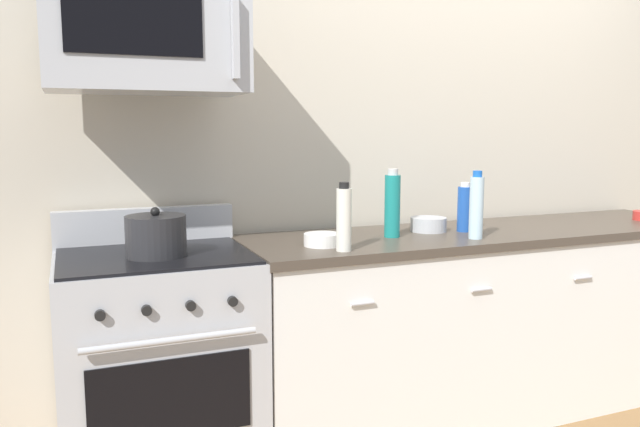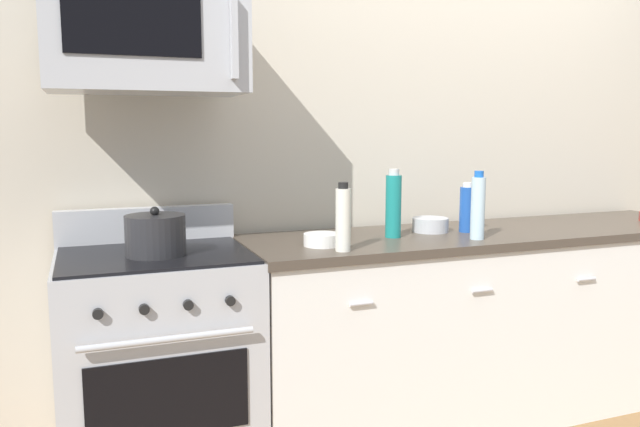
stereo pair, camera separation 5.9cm
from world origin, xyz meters
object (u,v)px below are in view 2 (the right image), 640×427
microwave (146,41)px  bottle_soda_blue (466,209)px  bowl_steel_prep (430,224)px  bottle_water_clear (478,207)px  bottle_sparkling_teal (393,205)px  bowl_white_ceramic (322,239)px  stockpot (156,235)px  range_oven (159,361)px  bottle_vinegar_white (343,219)px

microwave → bottle_soda_blue: bearing=-1.8°
microwave → bowl_steel_prep: bearing=0.9°
bottle_water_clear → bottle_sparkling_teal: (-0.33, 0.18, 0.00)m
bowl_white_ceramic → stockpot: 0.69m
range_oven → bottle_vinegar_white: 0.95m
range_oven → stockpot: bearing=-90.0°
bottle_water_clear → bottle_sparkling_teal: size_ratio=0.98×
bottle_soda_blue → bowl_steel_prep: size_ratio=1.37×
bottle_water_clear → bottle_vinegar_white: size_ratio=1.09×
bottle_sparkling_teal → bottle_soda_blue: (0.40, 0.01, -0.04)m
range_oven → bottle_vinegar_white: (0.72, -0.23, 0.58)m
range_oven → bottle_vinegar_white: size_ratio=3.82×
bottle_soda_blue → bowl_steel_prep: bottle_soda_blue is taller
microwave → bottle_vinegar_white: 1.04m
bottle_sparkling_teal → bowl_steel_prep: (0.24, 0.08, -0.11)m
bottle_vinegar_white → bowl_white_ceramic: size_ratio=1.77×
bottle_water_clear → bowl_white_ceramic: (-0.71, 0.10, -0.12)m
range_oven → bowl_white_ceramic: (0.68, -0.09, 0.48)m
range_oven → bowl_steel_prep: size_ratio=6.17×
bottle_water_clear → bottle_vinegar_white: (-0.67, -0.04, -0.01)m
microwave → bowl_white_ceramic: 1.06m
bottle_sparkling_teal → stockpot: size_ratio=1.34×
microwave → bottle_sparkling_teal: size_ratio=2.38×
microwave → stockpot: size_ratio=3.21×
bottle_soda_blue → bottle_water_clear: bearing=-109.8°
bowl_steel_prep → bottle_water_clear: bearing=-70.7°
range_oven → microwave: (0.00, 0.04, 1.28)m
bottle_sparkling_teal → bottle_soda_blue: 0.40m
bottle_vinegar_white → stockpot: (-0.72, 0.17, -0.05)m
bottle_sparkling_teal → microwave: bearing=177.0°
bottle_water_clear → bowl_steel_prep: 0.29m
bottle_sparkling_teal → bottle_vinegar_white: size_ratio=1.12×
bottle_soda_blue → bowl_white_ceramic: bottle_soda_blue is taller
bottle_vinegar_white → bowl_steel_prep: (0.58, 0.29, -0.10)m
bottle_water_clear → bowl_white_ceramic: size_ratio=1.93×
bottle_sparkling_teal → bottle_vinegar_white: bottle_sparkling_teal is taller
microwave → bowl_steel_prep: size_ratio=4.30×
microwave → bottle_vinegar_white: bearing=-20.7°
bowl_steel_prep → stockpot: stockpot is taller
bottle_water_clear → microwave: bearing=170.5°
bottle_sparkling_teal → stockpot: (-1.06, -0.04, -0.07)m
bowl_white_ceramic → bottle_soda_blue: bearing=6.5°
bottle_soda_blue → bowl_steel_prep: (-0.16, 0.07, -0.08)m
bowl_white_ceramic → bottle_water_clear: bearing=-8.1°
microwave → bottle_vinegar_white: microwave is taller
microwave → stockpot: bearing=-90.1°
bowl_steel_prep → bottle_vinegar_white: bearing=-153.3°
bottle_soda_blue → bowl_white_ceramic: (-0.77, -0.09, -0.08)m
bowl_white_ceramic → bowl_steel_prep: bowl_steel_prep is taller
bottle_sparkling_teal → range_oven: bearing=179.5°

